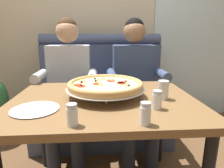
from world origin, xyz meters
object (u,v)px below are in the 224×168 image
(dining_table, at_px, (104,112))
(drinking_glass, at_px, (163,91))
(plate_near_left, at_px, (35,108))
(pizza, at_px, (105,85))
(shaker_parmesan, at_px, (72,116))
(diner_left, at_px, (68,79))
(shaker_oregano, at_px, (145,115))
(booth_bench, at_px, (102,101))
(diner_right, at_px, (135,78))
(shaker_pepper_flakes, at_px, (157,101))

(dining_table, bearing_deg, drinking_glass, -5.02)
(plate_near_left, distance_m, drinking_glass, 0.75)
(pizza, distance_m, shaker_parmesan, 0.44)
(drinking_glass, bearing_deg, pizza, 167.70)
(shaker_parmesan, xyz_separation_m, drinking_glass, (0.51, 0.33, 0.01))
(diner_left, distance_m, shaker_oregano, 1.12)
(booth_bench, height_order, shaker_oregano, booth_bench)
(diner_right, relative_size, shaker_oregano, 12.29)
(booth_bench, height_order, pizza, booth_bench)
(diner_right, distance_m, shaker_oregano, 1.02)
(dining_table, bearing_deg, shaker_parmesan, -112.21)
(drinking_glass, bearing_deg, dining_table, 174.98)
(booth_bench, height_order, diner_left, diner_left)
(diner_left, bearing_deg, plate_near_left, -93.94)
(booth_bench, xyz_separation_m, diner_left, (-0.32, -0.27, 0.31))
(booth_bench, distance_m, shaker_parmesan, 1.33)
(diner_left, height_order, drinking_glass, diner_left)
(shaker_oregano, xyz_separation_m, plate_near_left, (-0.54, 0.21, -0.03))
(diner_right, xyz_separation_m, drinking_glass, (0.05, -0.67, 0.07))
(diner_right, distance_m, plate_near_left, 1.05)
(dining_table, bearing_deg, pizza, 75.66)
(pizza, bearing_deg, shaker_pepper_flakes, -41.43)
(dining_table, height_order, drinking_glass, drinking_glass)
(booth_bench, relative_size, plate_near_left, 5.55)
(diner_right, bearing_deg, dining_table, -116.33)
(diner_left, xyz_separation_m, pizza, (0.33, -0.59, 0.09))
(shaker_pepper_flakes, relative_size, plate_near_left, 0.40)
(booth_bench, bearing_deg, plate_near_left, -109.14)
(shaker_parmesan, distance_m, shaker_pepper_flakes, 0.46)
(diner_left, height_order, shaker_parmesan, diner_left)
(pizza, xyz_separation_m, shaker_pepper_flakes, (0.27, -0.24, -0.03))
(shaker_parmesan, relative_size, shaker_oregano, 0.97)
(dining_table, height_order, pizza, pizza)
(diner_right, bearing_deg, plate_near_left, -130.56)
(shaker_pepper_flakes, xyz_separation_m, drinking_glass, (0.09, 0.16, 0.01))
(diner_left, relative_size, diner_right, 1.00)
(diner_right, height_order, shaker_oregano, diner_right)
(dining_table, relative_size, diner_left, 0.90)
(shaker_parmesan, bearing_deg, plate_near_left, 138.65)
(pizza, height_order, shaker_parmesan, pizza)
(diner_left, distance_m, shaker_pepper_flakes, 1.02)
(pizza, height_order, shaker_oregano, pizza)
(dining_table, distance_m, shaker_pepper_flakes, 0.36)
(booth_bench, bearing_deg, drinking_glass, -68.67)
(pizza, height_order, plate_near_left, pizza)
(shaker_oregano, bearing_deg, booth_bench, 97.69)
(diner_left, xyz_separation_m, shaker_pepper_flakes, (0.59, -0.83, 0.06))
(dining_table, xyz_separation_m, diner_right, (0.32, 0.64, 0.07))
(pizza, xyz_separation_m, plate_near_left, (-0.38, -0.21, -0.07))
(dining_table, distance_m, shaker_oregano, 0.43)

